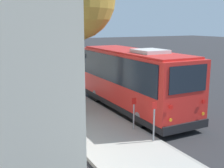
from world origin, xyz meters
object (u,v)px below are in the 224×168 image
object	(u,v)px
shuttle_bus	(133,77)
sign_post_far	(134,113)
parked_sedan_navy	(41,61)
sign_post_near	(154,121)
parked_sedan_maroon	(20,52)
parked_sedan_silver	(63,70)
parked_sedan_black	(30,56)

from	to	relation	value
shuttle_bus	sign_post_far	size ratio (longest dim) A/B	6.14
parked_sedan_navy	sign_post_near	distance (m)	23.08
parked_sedan_maroon	shuttle_bus	bearing A→B (deg)	-177.95
sign_post_far	parked_sedan_maroon	bearing A→B (deg)	-2.15
parked_sedan_maroon	sign_post_far	bearing A→B (deg)	179.23
parked_sedan_silver	parked_sedan_maroon	world-z (taller)	parked_sedan_silver
parked_sedan_navy	sign_post_near	xyz separation A→B (m)	(-23.04, 1.34, 0.38)
parked_sedan_silver	parked_sedan_black	xyz separation A→B (m)	(13.16, 0.12, -0.00)
sign_post_near	parked_sedan_maroon	bearing A→B (deg)	-2.06
shuttle_bus	sign_post_near	world-z (taller)	shuttle_bus
parked_sedan_black	parked_sedan_silver	bearing A→B (deg)	-179.49
parked_sedan_navy	sign_post_far	xyz separation A→B (m)	(-21.59, 1.34, 0.29)
sign_post_near	sign_post_far	xyz separation A→B (m)	(1.45, 0.00, -0.09)
shuttle_bus	parked_sedan_black	size ratio (longest dim) A/B	2.06
parked_sedan_black	sign_post_far	xyz separation A→B (m)	(-27.55, 1.36, 0.27)
shuttle_bus	parked_sedan_black	bearing A→B (deg)	1.27
shuttle_bus	sign_post_near	xyz separation A→B (m)	(-4.20, 1.66, -0.88)
sign_post_near	shuttle_bus	bearing A→B (deg)	-21.55
sign_post_near	sign_post_far	distance (m)	1.46
parked_sedan_silver	sign_post_near	xyz separation A→B (m)	(-15.84, 1.48, 0.35)
parked_sedan_silver	parked_sedan_black	bearing A→B (deg)	-0.35
parked_sedan_black	sign_post_far	distance (m)	27.58
parked_sedan_navy	sign_post_near	world-z (taller)	sign_post_near
parked_sedan_silver	sign_post_far	xyz separation A→B (m)	(-14.39, 1.48, 0.26)
parked_sedan_navy	sign_post_far	distance (m)	21.63
sign_post_far	shuttle_bus	bearing A→B (deg)	-31.15
parked_sedan_maroon	sign_post_near	distance (m)	35.77
parked_sedan_silver	parked_sedan_navy	size ratio (longest dim) A/B	0.93
shuttle_bus	parked_sedan_navy	distance (m)	18.89
shuttle_bus	parked_sedan_navy	size ratio (longest dim) A/B	1.80
parked_sedan_silver	parked_sedan_navy	bearing A→B (deg)	0.26
shuttle_bus	parked_sedan_silver	bearing A→B (deg)	1.44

